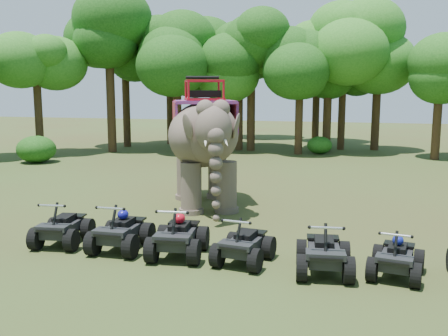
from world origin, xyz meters
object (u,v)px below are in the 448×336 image
Objects in this scene: atv_4 at (324,246)px; atv_5 at (397,252)px; atv_3 at (244,239)px; atv_2 at (178,231)px; atv_1 at (121,226)px; atv_0 at (62,222)px; elephant at (205,142)px.

atv_4 reaches higher than atv_5.
atv_4 is at bearing 1.25° from atv_3.
atv_1 is at bearing 170.88° from atv_2.
atv_0 is at bearing 170.12° from atv_4.
atv_5 is at bearing 0.41° from atv_4.
atv_1 is 3.41m from atv_3.
atv_0 is at bearing -171.72° from atv_5.
atv_1 is at bearing -8.54° from atv_0.
atv_0 is 1.09× the size of atv_5.
atv_4 reaches higher than atv_3.
atv_2 is 1.04× the size of atv_4.
elephant reaches higher than atv_1.
atv_5 is at bearing -7.30° from atv_2.
atv_1 is 1.13× the size of atv_5.
atv_1 is 7.01m from atv_5.
atv_3 is (2.82, -5.75, -1.76)m from elephant.
atv_0 is at bearing -137.13° from elephant.
elephant is 3.16× the size of atv_1.
atv_0 is 0.96× the size of atv_1.
atv_3 is at bearing -3.55° from atv_1.
atv_1 is (-0.59, -5.64, -1.71)m from elephant.
atv_3 is at bearing -87.86° from elephant.
atv_1 is 1.08× the size of atv_3.
atv_4 is (7.19, -0.35, 0.01)m from atv_0.
atv_5 is (3.60, 0.00, -0.03)m from atv_3.
atv_0 reaches higher than atv_5.
elephant is 6.05m from atv_2.
atv_0 is at bearing -174.10° from atv_3.
elephant is 6.35m from atv_0.
atv_5 is (8.82, -0.13, -0.05)m from atv_0.
elephant is at bearing 59.19° from atv_0.
atv_4 is at bearing -75.17° from elephant.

